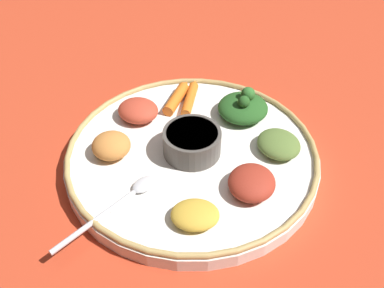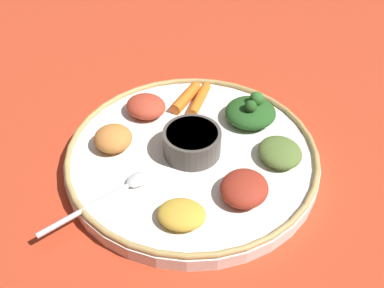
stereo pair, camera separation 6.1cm
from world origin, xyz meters
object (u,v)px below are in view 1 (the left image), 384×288
(center_bowl, at_px, (192,141))
(greens_pile, at_px, (243,107))
(carrot_near_spoon, at_px, (191,97))
(spoon, at_px, (123,200))
(carrot_outer, at_px, (177,97))

(center_bowl, height_order, greens_pile, greens_pile)
(greens_pile, distance_m, carrot_near_spoon, 0.09)
(spoon, xyz_separation_m, carrot_outer, (-0.12, 0.18, 0.00))
(spoon, xyz_separation_m, greens_pile, (-0.03, 0.24, 0.01))
(greens_pile, relative_size, carrot_near_spoon, 1.03)
(greens_pile, xyz_separation_m, carrot_outer, (-0.09, -0.06, -0.01))
(spoon, height_order, greens_pile, greens_pile)
(spoon, distance_m, carrot_outer, 0.22)
(spoon, relative_size, greens_pile, 1.97)
(center_bowl, bearing_deg, greens_pile, 97.08)
(carrot_near_spoon, relative_size, carrot_outer, 0.96)
(greens_pile, relative_size, carrot_outer, 0.99)
(spoon, height_order, carrot_outer, carrot_outer)
(center_bowl, height_order, carrot_near_spoon, center_bowl)
(spoon, bearing_deg, greens_pile, 97.14)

